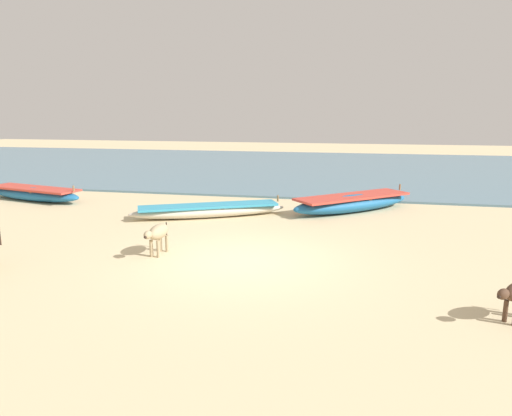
{
  "coord_description": "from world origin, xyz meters",
  "views": [
    {
      "loc": [
        2.29,
        -9.4,
        3.19
      ],
      "look_at": [
        -0.32,
        2.8,
        0.6
      ],
      "focal_mm": 32.36,
      "sensor_mm": 36.0,
      "label": 1
    }
  ],
  "objects_px": {
    "fishing_boat_1": "(209,210)",
    "fishing_boat_2": "(353,203)",
    "fishing_boat_0": "(34,193)",
    "calf_far_dun": "(158,233)"
  },
  "relations": [
    {
      "from": "fishing_boat_1",
      "to": "fishing_boat_2",
      "type": "bearing_deg",
      "value": -3.71
    },
    {
      "from": "fishing_boat_1",
      "to": "calf_far_dun",
      "type": "bearing_deg",
      "value": -115.42
    },
    {
      "from": "fishing_boat_0",
      "to": "fishing_boat_2",
      "type": "relative_size",
      "value": 1.06
    },
    {
      "from": "fishing_boat_0",
      "to": "fishing_boat_2",
      "type": "height_order",
      "value": "fishing_boat_2"
    },
    {
      "from": "calf_far_dun",
      "to": "fishing_boat_0",
      "type": "bearing_deg",
      "value": -123.54
    },
    {
      "from": "fishing_boat_0",
      "to": "fishing_boat_1",
      "type": "bearing_deg",
      "value": 2.34
    },
    {
      "from": "fishing_boat_1",
      "to": "calf_far_dun",
      "type": "relative_size",
      "value": 4.33
    },
    {
      "from": "fishing_boat_0",
      "to": "calf_far_dun",
      "type": "distance_m",
      "value": 8.95
    },
    {
      "from": "calf_far_dun",
      "to": "fishing_boat_2",
      "type": "bearing_deg",
      "value": 145.67
    },
    {
      "from": "fishing_boat_1",
      "to": "calf_far_dun",
      "type": "xyz_separation_m",
      "value": [
        0.06,
        -3.94,
        0.29
      ]
    }
  ]
}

